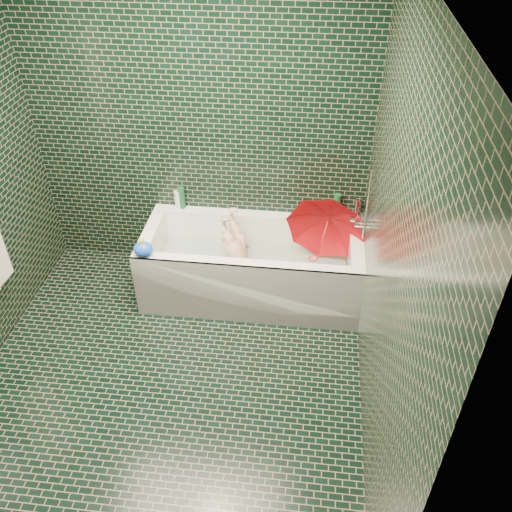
# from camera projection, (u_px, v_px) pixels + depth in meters

# --- Properties ---
(floor) EXTENTS (2.80, 2.80, 0.00)m
(floor) POSITION_uv_depth(u_px,v_px,m) (169.00, 384.00, 3.71)
(floor) COLOR black
(floor) RESTS_ON ground
(wall_back) EXTENTS (2.80, 0.00, 2.80)m
(wall_back) POSITION_uv_depth(u_px,v_px,m) (198.00, 128.00, 4.05)
(wall_back) COLOR black
(wall_back) RESTS_ON floor
(wall_front) EXTENTS (2.80, 0.00, 2.80)m
(wall_front) POSITION_uv_depth(u_px,v_px,m) (32.00, 471.00, 1.85)
(wall_front) COLOR black
(wall_front) RESTS_ON floor
(wall_right) EXTENTS (0.00, 2.80, 2.80)m
(wall_right) POSITION_uv_depth(u_px,v_px,m) (388.00, 252.00, 2.83)
(wall_right) COLOR black
(wall_right) RESTS_ON floor
(bathtub) EXTENTS (1.70, 0.75, 0.55)m
(bathtub) POSITION_uv_depth(u_px,v_px,m) (252.00, 272.00, 4.33)
(bathtub) COLOR white
(bathtub) RESTS_ON floor
(bath_mat) EXTENTS (1.35, 0.47, 0.01)m
(bath_mat) POSITION_uv_depth(u_px,v_px,m) (252.00, 276.00, 4.38)
(bath_mat) COLOR #53C727
(bath_mat) RESTS_ON bathtub
(water) EXTENTS (1.48, 0.53, 0.00)m
(water) POSITION_uv_depth(u_px,v_px,m) (252.00, 262.00, 4.29)
(water) COLOR silver
(water) RESTS_ON bathtub
(faucet) EXTENTS (0.18, 0.19, 0.55)m
(faucet) POSITION_uv_depth(u_px,v_px,m) (363.00, 220.00, 3.92)
(faucet) COLOR silver
(faucet) RESTS_ON wall_right
(child) EXTENTS (0.87, 0.55, 0.37)m
(child) POSITION_uv_depth(u_px,v_px,m) (239.00, 257.00, 4.33)
(child) COLOR #D6A685
(child) RESTS_ON bathtub
(umbrella) EXTENTS (0.78, 0.74, 0.72)m
(umbrella) POSITION_uv_depth(u_px,v_px,m) (323.00, 238.00, 4.04)
(umbrella) COLOR red
(umbrella) RESTS_ON bathtub
(soap_bottle_a) EXTENTS (0.13, 0.13, 0.27)m
(soap_bottle_a) POSITION_uv_depth(u_px,v_px,m) (356.00, 220.00, 4.32)
(soap_bottle_a) COLOR white
(soap_bottle_a) RESTS_ON bathtub
(soap_bottle_b) EXTENTS (0.09, 0.09, 0.19)m
(soap_bottle_b) POSITION_uv_depth(u_px,v_px,m) (351.00, 219.00, 4.33)
(soap_bottle_b) COLOR #451D6F
(soap_bottle_b) RESTS_ON bathtub
(soap_bottle_c) EXTENTS (0.14, 0.14, 0.15)m
(soap_bottle_c) POSITION_uv_depth(u_px,v_px,m) (337.00, 221.00, 4.31)
(soap_bottle_c) COLOR #144922
(soap_bottle_c) RESTS_ON bathtub
(bottle_right_tall) EXTENTS (0.07, 0.07, 0.22)m
(bottle_right_tall) POSITION_uv_depth(u_px,v_px,m) (337.00, 206.00, 4.28)
(bottle_right_tall) COLOR #144922
(bottle_right_tall) RESTS_ON bathtub
(bottle_right_pump) EXTENTS (0.05, 0.05, 0.20)m
(bottle_right_pump) POSITION_uv_depth(u_px,v_px,m) (358.00, 210.00, 4.25)
(bottle_right_pump) COLOR silver
(bottle_right_pump) RESTS_ON bathtub
(bottle_left_tall) EXTENTS (0.07, 0.07, 0.18)m
(bottle_left_tall) POSITION_uv_depth(u_px,v_px,m) (181.00, 198.00, 4.41)
(bottle_left_tall) COLOR #144922
(bottle_left_tall) RESTS_ON bathtub
(bottle_left_short) EXTENTS (0.06, 0.06, 0.16)m
(bottle_left_short) POSITION_uv_depth(u_px,v_px,m) (178.00, 200.00, 4.41)
(bottle_left_short) COLOR white
(bottle_left_short) RESTS_ON bathtub
(rubber_duck) EXTENTS (0.13, 0.10, 0.11)m
(rubber_duck) POSITION_uv_depth(u_px,v_px,m) (312.00, 213.00, 4.31)
(rubber_duck) COLOR yellow
(rubber_duck) RESTS_ON bathtub
(bath_toy) EXTENTS (0.16, 0.13, 0.14)m
(bath_toy) POSITION_uv_depth(u_px,v_px,m) (143.00, 249.00, 3.91)
(bath_toy) COLOR blue
(bath_toy) RESTS_ON bathtub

